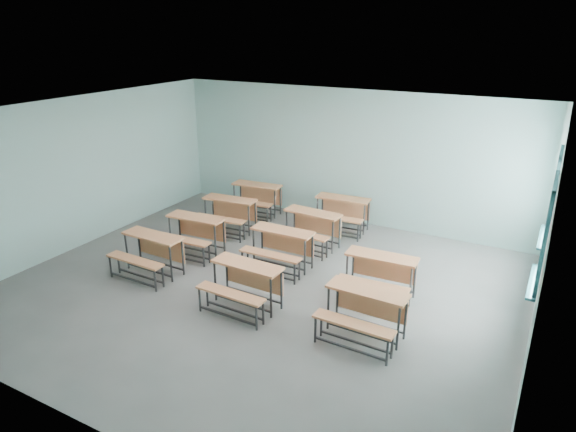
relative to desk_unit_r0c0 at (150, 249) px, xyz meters
name	(u,v)px	position (x,y,z in m)	size (l,w,h in m)	color
room	(265,206)	(2.25, 0.59, 1.07)	(9.04, 8.04, 3.24)	slate
desk_unit_r0c0	(150,249)	(0.00, 0.00, 0.00)	(1.27, 0.87, 0.78)	#C77548
desk_unit_r0c1	(244,280)	(2.28, -0.19, 0.00)	(1.28, 0.88, 0.78)	#C77548
desk_unit_r0c2	(364,308)	(4.39, -0.07, 0.00)	(1.28, 0.88, 0.78)	#C77548
desk_unit_r1c0	(193,230)	(0.11, 1.19, 0.00)	(1.30, 0.91, 0.78)	#C77548
desk_unit_r1c1	(280,244)	(2.07, 1.42, 0.00)	(1.27, 0.86, 0.78)	#C77548
desk_unit_r1c2	(379,271)	(4.19, 1.22, 0.00)	(1.29, 0.90, 0.78)	#C77548
desk_unit_r2c0	(228,210)	(0.06, 2.52, 0.00)	(1.32, 0.95, 0.78)	#C77548
desk_unit_r2c1	(310,224)	(2.14, 2.64, 0.00)	(1.31, 0.92, 0.78)	#C77548
desk_unit_r3c0	(255,195)	(0.02, 3.79, 0.00)	(1.32, 0.94, 0.78)	#C77548
desk_unit_r3c1	(341,209)	(2.35, 3.85, 0.00)	(1.31, 0.93, 0.78)	#C77548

